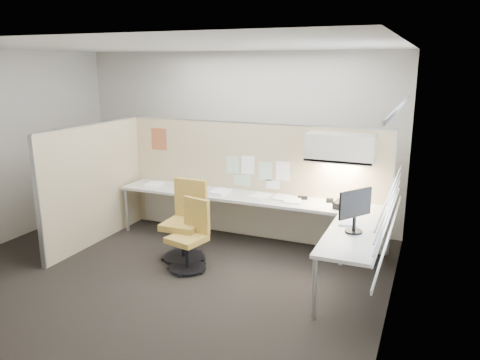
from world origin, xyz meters
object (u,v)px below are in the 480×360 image
at_px(chair_right, 190,238).
at_px(phone, 342,205).
at_px(desk, 264,210).
at_px(monitor, 355,208).
at_px(chair_left, 186,223).

xyz_separation_m(chair_right, phone, (1.74, 1.02, 0.36)).
height_order(desk, phone, phone).
bearing_deg(monitor, desk, 94.57).
distance_m(desk, monitor, 1.64).
relative_size(chair_left, phone, 4.19).
xyz_separation_m(desk, chair_left, (-0.89, -0.67, -0.11)).
distance_m(chair_left, chair_right, 0.38).
bearing_deg(chair_right, phone, 43.55).
relative_size(chair_left, chair_right, 1.17).
distance_m(chair_left, monitor, 2.33).
height_order(desk, monitor, monitor).
relative_size(desk, chair_left, 3.77).
distance_m(chair_right, monitor, 2.13).
height_order(chair_right, phone, chair_right).
distance_m(monitor, phone, 0.93).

